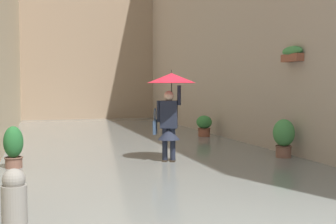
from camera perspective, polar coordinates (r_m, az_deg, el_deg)
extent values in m
plane|color=#605B56|center=(13.11, -5.24, -4.36)|extent=(60.00, 60.00, 0.00)
cube|color=slate|center=(13.11, -5.24, -4.21)|extent=(7.57, 26.14, 0.07)
cube|color=brown|center=(10.91, 15.91, 6.82)|extent=(0.20, 0.70, 0.18)
ellipsoid|color=#428947|center=(10.92, 15.92, 7.66)|extent=(0.28, 0.76, 0.24)
cube|color=gray|center=(24.29, -10.57, 14.08)|extent=(10.37, 1.80, 12.63)
cube|color=#2D2319|center=(9.91, -0.41, -6.56)|extent=(0.20, 0.26, 0.10)
cylinder|color=#1E2333|center=(9.85, -0.41, -4.20)|extent=(0.16, 0.16, 0.72)
cube|color=#2D2319|center=(9.89, 0.63, -6.57)|extent=(0.20, 0.26, 0.10)
cylinder|color=#1E2333|center=(9.83, 0.63, -4.21)|extent=(0.16, 0.16, 0.72)
cube|color=#1E2333|center=(9.77, 0.11, -0.31)|extent=(0.44, 0.35, 0.62)
cone|color=#1E2333|center=(9.81, 0.11, -2.81)|extent=(0.66, 0.66, 0.28)
sphere|color=#DBB293|center=(9.75, 0.11, 2.12)|extent=(0.22, 0.22, 0.22)
cylinder|color=#1E2333|center=(9.73, 1.46, 2.20)|extent=(0.11, 0.11, 0.44)
cylinder|color=#1E2333|center=(9.79, -1.23, 0.10)|extent=(0.11, 0.11, 0.48)
cylinder|color=black|center=(9.74, 0.46, 2.98)|extent=(0.02, 0.02, 0.50)
cone|color=red|center=(9.75, 0.46, 4.46)|extent=(1.10, 1.10, 0.22)
cylinder|color=black|center=(9.75, 0.46, 5.28)|extent=(0.01, 0.01, 0.08)
cube|color=#334766|center=(9.81, -1.70, -1.99)|extent=(0.16, 0.28, 0.32)
torus|color=#334766|center=(9.79, -1.71, -0.35)|extent=(0.14, 0.28, 0.30)
cylinder|color=brown|center=(9.63, -19.50, -6.48)|extent=(0.34, 0.34, 0.28)
torus|color=brown|center=(9.61, -19.51, -5.65)|extent=(0.38, 0.38, 0.04)
ellipsoid|color=#23602D|center=(9.57, -19.55, -3.71)|extent=(0.40, 0.40, 0.66)
cylinder|color=brown|center=(14.88, 4.74, -2.81)|extent=(0.40, 0.40, 0.33)
torus|color=brown|center=(14.87, 4.74, -2.17)|extent=(0.43, 0.43, 0.04)
ellipsoid|color=#387F3D|center=(14.85, 4.74, -1.32)|extent=(0.53, 0.53, 0.44)
cylinder|color=brown|center=(10.78, 14.85, -5.23)|extent=(0.36, 0.36, 0.33)
torus|color=brown|center=(10.76, 14.86, -4.36)|extent=(0.40, 0.40, 0.04)
ellipsoid|color=#428947|center=(10.72, 14.89, -2.64)|extent=(0.51, 0.51, 0.65)
cylinder|color=gray|center=(5.11, -19.41, -12.79)|extent=(0.27, 0.27, 0.69)
sphere|color=gray|center=(5.02, -19.50, -8.34)|extent=(0.24, 0.24, 0.24)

